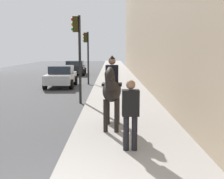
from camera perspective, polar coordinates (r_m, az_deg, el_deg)
The scene contains 6 objects.
mounted_horse_near at distance 8.43m, azimuth -0.05°, elevation 0.05°, with size 2.15×0.65×2.23m.
pedestrian_greeting at distance 6.64m, azimuth 3.79°, elevation -4.27°, with size 0.27×0.40×1.70m.
car_near_lane at distance 28.79m, azimuth -7.50°, elevation 4.48°, with size 4.28×2.19×1.44m.
car_mid_lane at distance 19.48m, azimuth -10.31°, elevation 2.69°, with size 3.89×1.95×1.44m.
traffic_light_near_curb at distance 13.17m, azimuth -6.98°, elevation 8.89°, with size 0.20×0.44×4.08m.
traffic_light_far_curb at distance 20.60m, azimuth -5.14°, elevation 8.13°, with size 0.20×0.44×3.80m.
Camera 1 is at (-3.86, -1.15, 2.51)m, focal length 44.92 mm.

